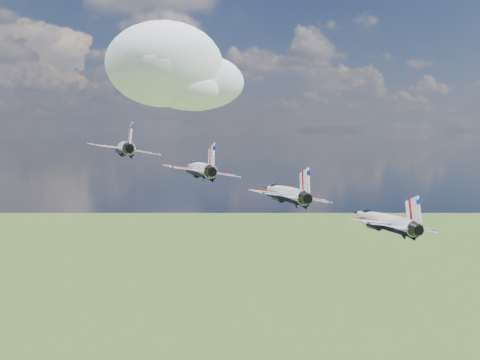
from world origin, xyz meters
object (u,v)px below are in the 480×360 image
object	(u,v)px
jet_0	(124,147)
jet_3	(382,220)
jet_2	(284,192)
jet_1	(199,168)

from	to	relation	value
jet_0	jet_3	size ratio (longest dim) A/B	1.00
jet_0	jet_2	world-z (taller)	jet_0
jet_1	jet_3	world-z (taller)	jet_1
jet_0	jet_1	distance (m)	12.61
jet_2	jet_3	xyz separation A→B (m)	(9.20, -8.18, -2.72)
jet_0	jet_2	distance (m)	25.21
jet_1	jet_0	bearing A→B (deg)	137.66
jet_1	jet_3	size ratio (longest dim) A/B	1.00
jet_1	jet_3	bearing A→B (deg)	-42.34
jet_0	jet_3	distance (m)	37.82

